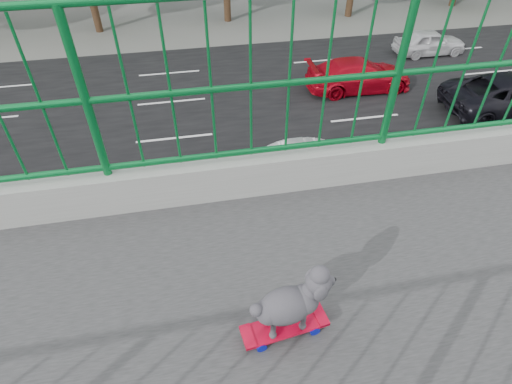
{
  "coord_description": "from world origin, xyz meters",
  "views": [
    {
      "loc": [
        0.94,
        0.58,
        9.04
      ],
      "look_at": [
        -1.25,
        1.0,
        7.09
      ],
      "focal_mm": 28.63,
      "sensor_mm": 36.0,
      "label": 1
    }
  ],
  "objects_px": {
    "car_2": "(512,95)",
    "poodle": "(291,302)",
    "car_1": "(287,171)",
    "car_3": "(359,75)",
    "skateboard": "(285,327)",
    "car_4": "(430,42)"
  },
  "relations": [
    {
      "from": "car_1",
      "to": "car_4",
      "type": "distance_m",
      "value": 14.16
    },
    {
      "from": "poodle",
      "to": "car_1",
      "type": "bearing_deg",
      "value": 156.66
    },
    {
      "from": "skateboard",
      "to": "car_4",
      "type": "height_order",
      "value": "skateboard"
    },
    {
      "from": "poodle",
      "to": "car_4",
      "type": "xyz_separation_m",
      "value": [
        -18.61,
        13.02,
        -6.61
      ]
    },
    {
      "from": "car_1",
      "to": "car_2",
      "type": "height_order",
      "value": "car_2"
    },
    {
      "from": "poodle",
      "to": "car_3",
      "type": "relative_size",
      "value": 0.09
    },
    {
      "from": "poodle",
      "to": "car_3",
      "type": "distance_m",
      "value": 18.43
    },
    {
      "from": "skateboard",
      "to": "car_4",
      "type": "distance_m",
      "value": 23.61
    },
    {
      "from": "poodle",
      "to": "car_4",
      "type": "bearing_deg",
      "value": 137.87
    },
    {
      "from": "car_2",
      "to": "car_1",
      "type": "bearing_deg",
      "value": 106.77
    },
    {
      "from": "poodle",
      "to": "car_4",
      "type": "distance_m",
      "value": 23.66
    },
    {
      "from": "car_3",
      "to": "car_4",
      "type": "bearing_deg",
      "value": -59.06
    },
    {
      "from": "car_4",
      "to": "car_2",
      "type": "bearing_deg",
      "value": -178.08
    },
    {
      "from": "skateboard",
      "to": "car_1",
      "type": "bearing_deg",
      "value": 156.52
    },
    {
      "from": "car_2",
      "to": "car_4",
      "type": "bearing_deg",
      "value": 1.92
    },
    {
      "from": "skateboard",
      "to": "poodle",
      "type": "xyz_separation_m",
      "value": [
        -0.0,
        0.02,
        0.22
      ]
    },
    {
      "from": "car_1",
      "to": "car_3",
      "type": "bearing_deg",
      "value": 141.64
    },
    {
      "from": "car_2",
      "to": "car_3",
      "type": "distance_m",
      "value": 6.41
    },
    {
      "from": "skateboard",
      "to": "poodle",
      "type": "distance_m",
      "value": 0.22
    },
    {
      "from": "car_2",
      "to": "car_4",
      "type": "distance_m",
      "value": 6.41
    },
    {
      "from": "car_2",
      "to": "poodle",
      "type": "bearing_deg",
      "value": 132.7
    },
    {
      "from": "poodle",
      "to": "car_1",
      "type": "distance_m",
      "value": 11.43
    }
  ]
}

